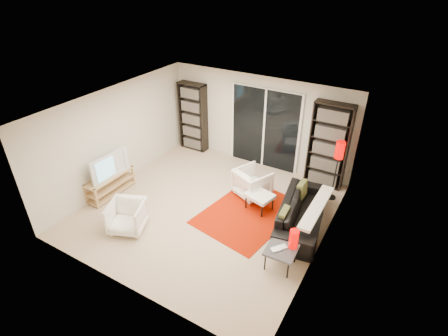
{
  "coord_description": "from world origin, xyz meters",
  "views": [
    {
      "loc": [
        3.45,
        -5.19,
        4.79
      ],
      "look_at": [
        0.25,
        0.3,
        1.0
      ],
      "focal_mm": 28.0,
      "sensor_mm": 36.0,
      "label": 1
    }
  ],
  "objects_px": {
    "tv_stand": "(111,184)",
    "armchair_front": "(127,216)",
    "sofa": "(302,213)",
    "bookshelf_right": "(329,146)",
    "floor_lamp": "(339,156)",
    "armchair_back": "(252,182)",
    "side_table": "(281,251)",
    "bookshelf_left": "(193,117)",
    "ottoman": "(260,196)"
  },
  "relations": [
    {
      "from": "bookshelf_right",
      "to": "sofa",
      "type": "bearing_deg",
      "value": -87.72
    },
    {
      "from": "sofa",
      "to": "armchair_back",
      "type": "xyz_separation_m",
      "value": [
        -1.38,
        0.47,
        0.03
      ]
    },
    {
      "from": "bookshelf_left",
      "to": "sofa",
      "type": "distance_m",
      "value": 4.35
    },
    {
      "from": "bookshelf_right",
      "to": "tv_stand",
      "type": "xyz_separation_m",
      "value": [
        -4.21,
        -2.94,
        -0.79
      ]
    },
    {
      "from": "sofa",
      "to": "armchair_back",
      "type": "bearing_deg",
      "value": 62.11
    },
    {
      "from": "bookshelf_right",
      "to": "sofa",
      "type": "distance_m",
      "value": 1.92
    },
    {
      "from": "armchair_front",
      "to": "bookshelf_right",
      "type": "bearing_deg",
      "value": 28.91
    },
    {
      "from": "ottoman",
      "to": "floor_lamp",
      "type": "xyz_separation_m",
      "value": [
        1.27,
        1.24,
        0.78
      ]
    },
    {
      "from": "sofa",
      "to": "ottoman",
      "type": "bearing_deg",
      "value": 78.67
    },
    {
      "from": "armchair_back",
      "to": "floor_lamp",
      "type": "bearing_deg",
      "value": -130.37
    },
    {
      "from": "tv_stand",
      "to": "sofa",
      "type": "bearing_deg",
      "value": 15.27
    },
    {
      "from": "bookshelf_left",
      "to": "floor_lamp",
      "type": "relative_size",
      "value": 1.34
    },
    {
      "from": "tv_stand",
      "to": "side_table",
      "type": "xyz_separation_m",
      "value": [
        4.35,
        -0.13,
        0.1
      ]
    },
    {
      "from": "armchair_back",
      "to": "ottoman",
      "type": "bearing_deg",
      "value": 155.73
    },
    {
      "from": "bookshelf_left",
      "to": "bookshelf_right",
      "type": "height_order",
      "value": "bookshelf_right"
    },
    {
      "from": "tv_stand",
      "to": "armchair_front",
      "type": "xyz_separation_m",
      "value": [
        1.26,
        -0.75,
        0.06
      ]
    },
    {
      "from": "bookshelf_left",
      "to": "side_table",
      "type": "height_order",
      "value": "bookshelf_left"
    },
    {
      "from": "tv_stand",
      "to": "ottoman",
      "type": "xyz_separation_m",
      "value": [
        3.29,
        1.21,
        0.08
      ]
    },
    {
      "from": "bookshelf_right",
      "to": "armchair_front",
      "type": "xyz_separation_m",
      "value": [
        -2.96,
        -3.7,
        -0.73
      ]
    },
    {
      "from": "tv_stand",
      "to": "armchair_back",
      "type": "relative_size",
      "value": 1.69
    },
    {
      "from": "bookshelf_left",
      "to": "tv_stand",
      "type": "distance_m",
      "value": 3.05
    },
    {
      "from": "bookshelf_right",
      "to": "ottoman",
      "type": "relative_size",
      "value": 3.15
    },
    {
      "from": "bookshelf_right",
      "to": "floor_lamp",
      "type": "xyz_separation_m",
      "value": [
        0.35,
        -0.49,
        0.07
      ]
    },
    {
      "from": "bookshelf_left",
      "to": "armchair_front",
      "type": "bearing_deg",
      "value": -76.43
    },
    {
      "from": "bookshelf_left",
      "to": "tv_stand",
      "type": "bearing_deg",
      "value": -97.06
    },
    {
      "from": "tv_stand",
      "to": "sofa",
      "type": "relative_size",
      "value": 0.59
    },
    {
      "from": "sofa",
      "to": "bookshelf_right",
      "type": "bearing_deg",
      "value": -6.87
    },
    {
      "from": "sofa",
      "to": "armchair_front",
      "type": "xyz_separation_m",
      "value": [
        -3.03,
        -1.92,
        0.01
      ]
    },
    {
      "from": "sofa",
      "to": "ottoman",
      "type": "distance_m",
      "value": 0.99
    },
    {
      "from": "armchair_back",
      "to": "ottoman",
      "type": "height_order",
      "value": "armchair_back"
    },
    {
      "from": "bookshelf_right",
      "to": "tv_stand",
      "type": "bearing_deg",
      "value": -145.08
    },
    {
      "from": "armchair_back",
      "to": "side_table",
      "type": "xyz_separation_m",
      "value": [
        1.44,
        -1.77,
        0.03
      ]
    },
    {
      "from": "tv_stand",
      "to": "floor_lamp",
      "type": "bearing_deg",
      "value": 28.2
    },
    {
      "from": "bookshelf_right",
      "to": "ottoman",
      "type": "xyz_separation_m",
      "value": [
        -0.92,
        -1.74,
        -0.7
      ]
    },
    {
      "from": "bookshelf_right",
      "to": "side_table",
      "type": "xyz_separation_m",
      "value": [
        0.13,
        -3.07,
        -0.69
      ]
    },
    {
      "from": "armchair_front",
      "to": "floor_lamp",
      "type": "height_order",
      "value": "floor_lamp"
    },
    {
      "from": "bookshelf_left",
      "to": "side_table",
      "type": "xyz_separation_m",
      "value": [
        3.98,
        -3.07,
        -0.62
      ]
    },
    {
      "from": "tv_stand",
      "to": "floor_lamp",
      "type": "relative_size",
      "value": 0.85
    },
    {
      "from": "tv_stand",
      "to": "sofa",
      "type": "height_order",
      "value": "sofa"
    },
    {
      "from": "bookshelf_left",
      "to": "floor_lamp",
      "type": "height_order",
      "value": "bookshelf_left"
    },
    {
      "from": "sofa",
      "to": "floor_lamp",
      "type": "bearing_deg",
      "value": -21.65
    },
    {
      "from": "bookshelf_right",
      "to": "bookshelf_left",
      "type": "bearing_deg",
      "value": 180.0
    },
    {
      "from": "armchair_back",
      "to": "armchair_front",
      "type": "bearing_deg",
      "value": 79.01
    },
    {
      "from": "sofa",
      "to": "side_table",
      "type": "distance_m",
      "value": 1.3
    },
    {
      "from": "armchair_front",
      "to": "side_table",
      "type": "height_order",
      "value": "armchair_front"
    },
    {
      "from": "sofa",
      "to": "floor_lamp",
      "type": "height_order",
      "value": "floor_lamp"
    },
    {
      "from": "armchair_front",
      "to": "ottoman",
      "type": "distance_m",
      "value": 2.83
    },
    {
      "from": "armchair_back",
      "to": "bookshelf_left",
      "type": "bearing_deg",
      "value": -3.58
    },
    {
      "from": "sofa",
      "to": "armchair_front",
      "type": "relative_size",
      "value": 3.02
    },
    {
      "from": "ottoman",
      "to": "sofa",
      "type": "bearing_deg",
      "value": -2.18
    }
  ]
}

